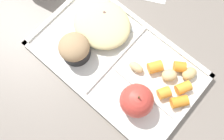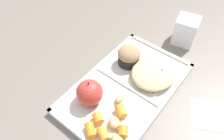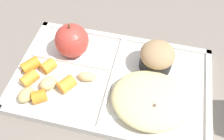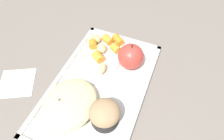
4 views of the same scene
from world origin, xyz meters
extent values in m
plane|color=slate|center=(0.00, 0.00, 0.00)|extent=(6.00, 6.00, 0.00)
cube|color=silver|center=(0.00, 0.00, 0.01)|extent=(0.40, 0.24, 0.02)
cube|color=silver|center=(0.00, -0.11, 0.02)|extent=(0.40, 0.01, 0.01)
cube|color=silver|center=(0.00, 0.11, 0.02)|extent=(0.40, 0.01, 0.01)
cube|color=silver|center=(-0.19, 0.00, 0.02)|extent=(0.01, 0.24, 0.01)
cube|color=silver|center=(0.19, 0.00, 0.02)|extent=(0.01, 0.24, 0.01)
cube|color=silver|center=(0.00, 0.00, 0.02)|extent=(0.01, 0.22, 0.01)
cube|color=silver|center=(-0.10, 0.02, 0.02)|extent=(0.18, 0.01, 0.01)
sphere|color=#C63D33|center=(-0.10, 0.05, 0.05)|extent=(0.07, 0.07, 0.07)
cylinder|color=#4C381E|center=(-0.10, 0.05, 0.09)|extent=(0.00, 0.00, 0.01)
cylinder|color=black|center=(0.08, 0.05, 0.03)|extent=(0.07, 0.07, 0.03)
ellipsoid|color=tan|center=(0.08, 0.05, 0.06)|extent=(0.07, 0.07, 0.04)
cylinder|color=orange|center=(-0.08, -0.04, 0.03)|extent=(0.04, 0.04, 0.03)
cylinder|color=orange|center=(-0.12, -0.08, 0.03)|extent=(0.03, 0.03, 0.02)
cylinder|color=orange|center=(-0.17, -0.01, 0.03)|extent=(0.04, 0.04, 0.02)
cylinder|color=orange|center=(-0.16, -0.04, 0.03)|extent=(0.04, 0.04, 0.02)
cylinder|color=orange|center=(-0.13, -0.01, 0.03)|extent=(0.03, 0.04, 0.02)
ellipsoid|color=tan|center=(-0.12, -0.05, 0.03)|extent=(0.04, 0.05, 0.02)
ellipsoid|color=tan|center=(-0.05, -0.01, 0.02)|extent=(0.04, 0.02, 0.02)
ellipsoid|color=beige|center=(0.08, -0.04, 0.03)|extent=(0.14, 0.13, 0.04)
sphere|color=brown|center=(0.08, -0.06, 0.03)|extent=(0.03, 0.03, 0.03)
sphere|color=#755B4C|center=(0.08, -0.01, 0.03)|extent=(0.03, 0.03, 0.03)
sphere|color=brown|center=(0.08, -0.08, 0.03)|extent=(0.03, 0.03, 0.03)
sphere|color=brown|center=(0.09, -0.06, 0.03)|extent=(0.04, 0.04, 0.04)
cube|color=white|center=(0.06, -0.07, 0.02)|extent=(0.10, 0.05, 0.00)
cube|color=white|center=(0.13, -0.04, 0.02)|extent=(0.04, 0.03, 0.00)
cylinder|color=white|center=(0.15, -0.04, 0.02)|extent=(0.02, 0.01, 0.00)
cylinder|color=white|center=(0.15, -0.03, 0.02)|extent=(0.02, 0.01, 0.00)
cylinder|color=white|center=(0.15, -0.02, 0.02)|extent=(0.02, 0.01, 0.00)
cube|color=white|center=(0.30, -0.03, 0.05)|extent=(0.09, 0.09, 0.10)
cube|color=white|center=(0.07, -0.22, 0.00)|extent=(0.13, 0.13, 0.00)
camera|label=1|loc=(-0.11, 0.14, 0.53)|focal=36.61mm
camera|label=2|loc=(-0.33, -0.21, 0.54)|focal=35.61mm
camera|label=3|loc=(0.06, -0.26, 0.42)|focal=38.05mm
camera|label=4|loc=(0.24, 0.13, 0.45)|focal=30.25mm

